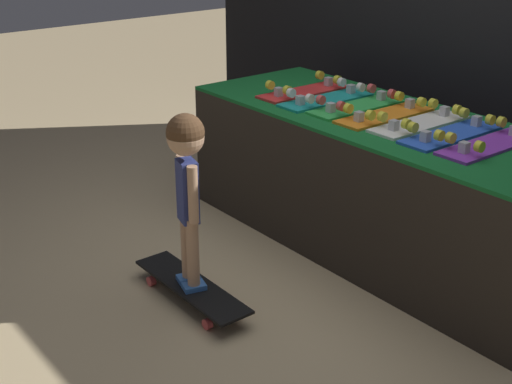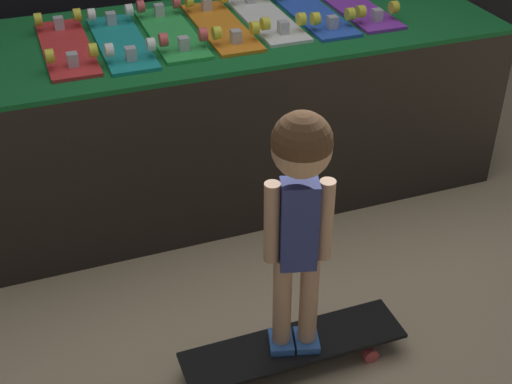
{
  "view_description": "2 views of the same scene",
  "coord_description": "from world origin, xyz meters",
  "px_view_note": "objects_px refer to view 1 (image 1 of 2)",
  "views": [
    {
      "loc": [
        2.47,
        -2.31,
        1.88
      ],
      "look_at": [
        -0.15,
        -0.24,
        0.48
      ],
      "focal_mm": 50.0,
      "sensor_mm": 36.0,
      "label": 1
    },
    {
      "loc": [
        -0.85,
        -2.23,
        1.87
      ],
      "look_at": [
        -0.11,
        -0.21,
        0.42
      ],
      "focal_mm": 50.0,
      "sensor_mm": 36.0,
      "label": 2
    }
  ],
  "objects_px": {
    "skateboard_orange_on_rack": "(385,114)",
    "child": "(187,169)",
    "skateboard_green_on_rack": "(356,105)",
    "skateboard_red_on_rack": "(304,90)",
    "skateboard_teal_on_rack": "(326,98)",
    "skateboard_on_floor": "(191,287)",
    "skateboard_blue_on_rack": "(451,132)",
    "skateboard_purple_on_rack": "(490,143)",
    "skateboard_white_on_rack": "(420,122)"
  },
  "relations": [
    {
      "from": "skateboard_green_on_rack",
      "to": "skateboard_purple_on_rack",
      "type": "bearing_deg",
      "value": 1.47
    },
    {
      "from": "skateboard_green_on_rack",
      "to": "skateboard_white_on_rack",
      "type": "xyz_separation_m",
      "value": [
        0.43,
        0.03,
        0.0
      ]
    },
    {
      "from": "skateboard_teal_on_rack",
      "to": "skateboard_orange_on_rack",
      "type": "height_order",
      "value": "same"
    },
    {
      "from": "skateboard_purple_on_rack",
      "to": "child",
      "type": "bearing_deg",
      "value": -122.87
    },
    {
      "from": "skateboard_green_on_rack",
      "to": "child",
      "type": "distance_m",
      "value": 1.19
    },
    {
      "from": "skateboard_red_on_rack",
      "to": "child",
      "type": "bearing_deg",
      "value": -66.83
    },
    {
      "from": "skateboard_purple_on_rack",
      "to": "child",
      "type": "xyz_separation_m",
      "value": [
        -0.78,
        -1.21,
        -0.08
      ]
    },
    {
      "from": "skateboard_blue_on_rack",
      "to": "skateboard_purple_on_rack",
      "type": "xyz_separation_m",
      "value": [
        0.21,
        0.01,
        0.0
      ]
    },
    {
      "from": "skateboard_on_floor",
      "to": "skateboard_blue_on_rack",
      "type": "bearing_deg",
      "value": 64.65
    },
    {
      "from": "skateboard_teal_on_rack",
      "to": "skateboard_purple_on_rack",
      "type": "xyz_separation_m",
      "value": [
        1.07,
        0.05,
        0.0
      ]
    },
    {
      "from": "skateboard_green_on_rack",
      "to": "skateboard_blue_on_rack",
      "type": "relative_size",
      "value": 1.0
    },
    {
      "from": "skateboard_blue_on_rack",
      "to": "skateboard_red_on_rack",
      "type": "bearing_deg",
      "value": -178.94
    },
    {
      "from": "skateboard_green_on_rack",
      "to": "skateboard_on_floor",
      "type": "bearing_deg",
      "value": -86.36
    },
    {
      "from": "skateboard_green_on_rack",
      "to": "skateboard_white_on_rack",
      "type": "height_order",
      "value": "same"
    },
    {
      "from": "skateboard_white_on_rack",
      "to": "child",
      "type": "relative_size",
      "value": 0.69
    },
    {
      "from": "skateboard_white_on_rack",
      "to": "skateboard_purple_on_rack",
      "type": "xyz_separation_m",
      "value": [
        0.43,
        -0.0,
        0.0
      ]
    },
    {
      "from": "skateboard_orange_on_rack",
      "to": "skateboard_on_floor",
      "type": "bearing_deg",
      "value": -96.68
    },
    {
      "from": "skateboard_red_on_rack",
      "to": "skateboard_blue_on_rack",
      "type": "bearing_deg",
      "value": 1.06
    },
    {
      "from": "skateboard_on_floor",
      "to": "child",
      "type": "distance_m",
      "value": 0.63
    },
    {
      "from": "skateboard_white_on_rack",
      "to": "child",
      "type": "xyz_separation_m",
      "value": [
        -0.35,
        -1.21,
        -0.08
      ]
    },
    {
      "from": "skateboard_white_on_rack",
      "to": "skateboard_orange_on_rack",
      "type": "bearing_deg",
      "value": -172.42
    },
    {
      "from": "skateboard_blue_on_rack",
      "to": "skateboard_on_floor",
      "type": "relative_size",
      "value": 0.79
    },
    {
      "from": "skateboard_white_on_rack",
      "to": "skateboard_on_floor",
      "type": "relative_size",
      "value": 0.79
    },
    {
      "from": "skateboard_green_on_rack",
      "to": "skateboard_blue_on_rack",
      "type": "bearing_deg",
      "value": 0.9
    },
    {
      "from": "skateboard_orange_on_rack",
      "to": "child",
      "type": "relative_size",
      "value": 0.69
    },
    {
      "from": "skateboard_purple_on_rack",
      "to": "child",
      "type": "distance_m",
      "value": 1.44
    },
    {
      "from": "skateboard_orange_on_rack",
      "to": "skateboard_white_on_rack",
      "type": "distance_m",
      "value": 0.22
    },
    {
      "from": "skateboard_white_on_rack",
      "to": "skateboard_purple_on_rack",
      "type": "height_order",
      "value": "same"
    },
    {
      "from": "skateboard_green_on_rack",
      "to": "skateboard_orange_on_rack",
      "type": "distance_m",
      "value": 0.21
    },
    {
      "from": "skateboard_red_on_rack",
      "to": "child",
      "type": "distance_m",
      "value": 1.28
    },
    {
      "from": "skateboard_purple_on_rack",
      "to": "skateboard_on_floor",
      "type": "height_order",
      "value": "skateboard_purple_on_rack"
    },
    {
      "from": "skateboard_green_on_rack",
      "to": "skateboard_purple_on_rack",
      "type": "height_order",
      "value": "same"
    },
    {
      "from": "skateboard_teal_on_rack",
      "to": "skateboard_orange_on_rack",
      "type": "bearing_deg",
      "value": 3.78
    },
    {
      "from": "child",
      "to": "skateboard_on_floor",
      "type": "bearing_deg",
      "value": -101.36
    },
    {
      "from": "skateboard_red_on_rack",
      "to": "skateboard_teal_on_rack",
      "type": "distance_m",
      "value": 0.22
    },
    {
      "from": "skateboard_red_on_rack",
      "to": "skateboard_green_on_rack",
      "type": "bearing_deg",
      "value": 1.31
    },
    {
      "from": "skateboard_red_on_rack",
      "to": "skateboard_blue_on_rack",
      "type": "relative_size",
      "value": 1.0
    },
    {
      "from": "skateboard_red_on_rack",
      "to": "skateboard_on_floor",
      "type": "xyz_separation_m",
      "value": [
        0.5,
        -1.18,
        -0.71
      ]
    },
    {
      "from": "skateboard_purple_on_rack",
      "to": "skateboard_on_floor",
      "type": "distance_m",
      "value": 1.61
    },
    {
      "from": "skateboard_orange_on_rack",
      "to": "skateboard_green_on_rack",
      "type": "bearing_deg",
      "value": 179.51
    },
    {
      "from": "skateboard_purple_on_rack",
      "to": "skateboard_blue_on_rack",
      "type": "bearing_deg",
      "value": -176.83
    },
    {
      "from": "skateboard_teal_on_rack",
      "to": "child",
      "type": "height_order",
      "value": "child"
    },
    {
      "from": "skateboard_green_on_rack",
      "to": "skateboard_white_on_rack",
      "type": "bearing_deg",
      "value": 3.56
    },
    {
      "from": "skateboard_white_on_rack",
      "to": "child",
      "type": "distance_m",
      "value": 1.27
    },
    {
      "from": "skateboard_teal_on_rack",
      "to": "skateboard_green_on_rack",
      "type": "xyz_separation_m",
      "value": [
        0.21,
        0.03,
        0.0
      ]
    },
    {
      "from": "skateboard_on_floor",
      "to": "skateboard_white_on_rack",
      "type": "bearing_deg",
      "value": 73.79
    },
    {
      "from": "skateboard_orange_on_rack",
      "to": "skateboard_blue_on_rack",
      "type": "bearing_deg",
      "value": 1.6
    },
    {
      "from": "skateboard_purple_on_rack",
      "to": "child",
      "type": "height_order",
      "value": "child"
    },
    {
      "from": "skateboard_red_on_rack",
      "to": "skateboard_white_on_rack",
      "type": "distance_m",
      "value": 0.86
    },
    {
      "from": "skateboard_red_on_rack",
      "to": "skateboard_on_floor",
      "type": "bearing_deg",
      "value": -66.83
    }
  ]
}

